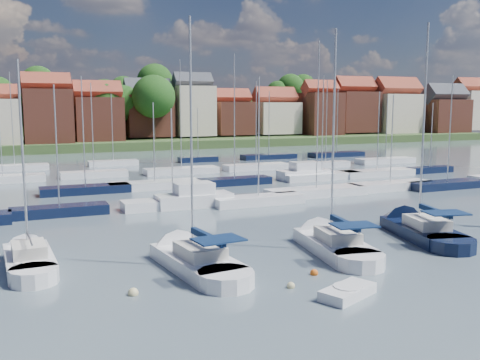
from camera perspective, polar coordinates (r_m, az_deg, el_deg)
name	(u,v)px	position (r m, az deg, el deg)	size (l,w,h in m)	color
ground	(184,177)	(70.13, -5.97, 0.30)	(260.00, 260.00, 0.00)	#4D5F69
sailboat_left	(187,257)	(32.15, -5.68, -8.19)	(4.20, 11.55, 15.36)	white
sailboat_centre	(326,241)	(36.02, 9.13, -6.49)	(4.68, 11.50, 15.21)	white
sailboat_navy	(413,228)	(41.41, 17.93, -4.89)	(5.76, 12.09, 16.20)	black
sailboat_far	(28,258)	(34.31, -21.69, -7.72)	(2.96, 9.73, 12.85)	white
tender	(348,292)	(27.09, 11.40, -11.64)	(3.41, 2.54, 0.67)	white
buoy_a	(133,295)	(27.47, -11.32, -11.93)	(0.52, 0.52, 0.52)	beige
buoy_b	(291,288)	(28.06, 5.45, -11.38)	(0.42, 0.42, 0.42)	beige
buoy_c	(314,275)	(30.25, 7.91, -9.97)	(0.45, 0.45, 0.45)	#D85914
buoy_d	(461,256)	(36.18, 22.47, -7.52)	(0.54, 0.54, 0.54)	beige
buoy_e	(382,226)	(43.03, 14.94, -4.77)	(0.45, 0.45, 0.45)	#D85914
marina_field	(211,178)	(66.12, -3.14, 0.24)	(79.62, 41.41, 15.93)	white
far_shore_town	(95,122)	(160.75, -15.18, 5.99)	(212.46, 90.00, 22.27)	#384C26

